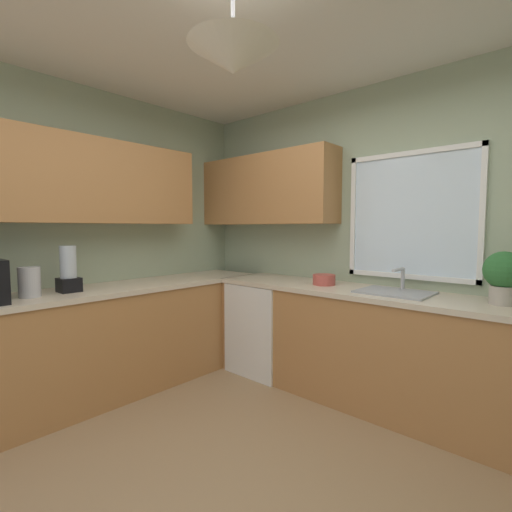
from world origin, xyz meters
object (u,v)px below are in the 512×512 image
(kettle, at_px, (29,282))
(bowl, at_px, (324,280))
(dishwasher, at_px, (267,327))
(blender_appliance, at_px, (68,271))
(potted_plant, at_px, (504,274))
(sink_assembly, at_px, (395,292))

(kettle, relative_size, bowl, 1.12)
(dishwasher, height_order, blender_appliance, blender_appliance)
(bowl, relative_size, blender_appliance, 0.54)
(bowl, bearing_deg, dishwasher, -177.24)
(dishwasher, distance_m, kettle, 2.08)
(dishwasher, xyz_separation_m, kettle, (-0.64, -1.89, 0.59))
(dishwasher, bearing_deg, bowl, 2.76)
(kettle, xyz_separation_m, bowl, (1.26, 1.92, -0.06))
(dishwasher, bearing_deg, potted_plant, 2.37)
(kettle, height_order, potted_plant, potted_plant)
(dishwasher, xyz_separation_m, blender_appliance, (-0.66, -1.61, 0.64))
(bowl, bearing_deg, blender_appliance, -128.03)
(potted_plant, relative_size, bowl, 1.78)
(blender_appliance, bearing_deg, sink_assembly, 40.85)
(sink_assembly, distance_m, blender_appliance, 2.52)
(dishwasher, xyz_separation_m, sink_assembly, (1.25, 0.04, 0.49))
(sink_assembly, bearing_deg, blender_appliance, -139.15)
(potted_plant, bearing_deg, sink_assembly, -176.44)
(dishwasher, relative_size, potted_plant, 2.51)
(blender_appliance, bearing_deg, kettle, -85.88)
(dishwasher, xyz_separation_m, bowl, (0.62, 0.03, 0.52))
(sink_assembly, bearing_deg, bowl, -179.33)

